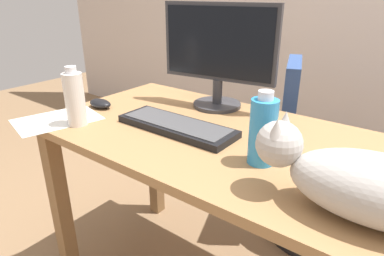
{
  "coord_description": "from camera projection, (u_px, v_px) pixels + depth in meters",
  "views": [
    {
      "loc": [
        0.48,
        -0.89,
        1.2
      ],
      "look_at": [
        -0.1,
        -0.13,
        0.81
      ],
      "focal_mm": 31.33,
      "sensor_mm": 36.0,
      "label": 1
    }
  ],
  "objects": [
    {
      "name": "paper_sheet",
      "position": [
        57.0,
        120.0,
        1.27
      ],
      "size": [
        0.28,
        0.34,
        0.0
      ],
      "primitive_type": "cube",
      "rotation": [
        0.0,
        0.0,
        -0.25
      ],
      "color": "white",
      "rests_on": "desk"
    },
    {
      "name": "spray_bottle",
      "position": [
        263.0,
        131.0,
        0.92
      ],
      "size": [
        0.08,
        0.08,
        0.21
      ],
      "color": "#2D8CD1",
      "rests_on": "desk"
    },
    {
      "name": "cat",
      "position": [
        365.0,
        184.0,
        0.7
      ],
      "size": [
        0.61,
        0.21,
        0.2
      ],
      "color": "#B2ADA8",
      "rests_on": "desk"
    },
    {
      "name": "keyboard",
      "position": [
        177.0,
        126.0,
        1.18
      ],
      "size": [
        0.44,
        0.15,
        0.03
      ],
      "color": "black",
      "rests_on": "desk"
    },
    {
      "name": "office_chair",
      "position": [
        311.0,
        166.0,
        1.67
      ],
      "size": [
        0.51,
        0.48,
        0.91
      ],
      "color": "black",
      "rests_on": "ground_plane"
    },
    {
      "name": "desk",
      "position": [
        238.0,
        168.0,
        1.14
      ],
      "size": [
        1.47,
        0.7,
        0.75
      ],
      "color": "#9E7247",
      "rests_on": "ground_plane"
    },
    {
      "name": "computer_mouse",
      "position": [
        100.0,
        104.0,
        1.39
      ],
      "size": [
        0.11,
        0.06,
        0.04
      ],
      "primitive_type": "ellipsoid",
      "color": "black",
      "rests_on": "desk"
    },
    {
      "name": "monitor",
      "position": [
        218.0,
        52.0,
        1.33
      ],
      "size": [
        0.48,
        0.2,
        0.41
      ],
      "color": "#333338",
      "rests_on": "desk"
    },
    {
      "name": "water_bottle",
      "position": [
        75.0,
        98.0,
        1.19
      ],
      "size": [
        0.07,
        0.07,
        0.21
      ],
      "color": "silver",
      "rests_on": "desk"
    }
  ]
}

